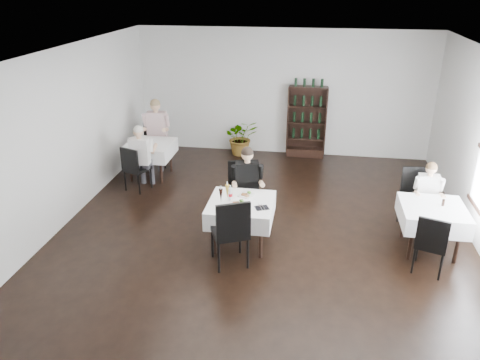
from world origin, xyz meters
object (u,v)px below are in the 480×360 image
main_table (241,210)px  potted_tree (241,137)px  diner_main (247,182)px  wine_shelf (307,123)px

main_table → potted_tree: (-0.67, 4.20, -0.18)m
main_table → potted_tree: 4.26m
main_table → diner_main: diner_main is taller
potted_tree → main_table: bearing=-81.0°
main_table → diner_main: (0.00, 0.66, 0.21)m
main_table → wine_shelf: bearing=78.2°
potted_tree → diner_main: size_ratio=0.61×
wine_shelf → potted_tree: bearing=-175.8°
wine_shelf → diner_main: (-0.90, -3.66, -0.01)m
main_table → diner_main: bearing=89.6°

